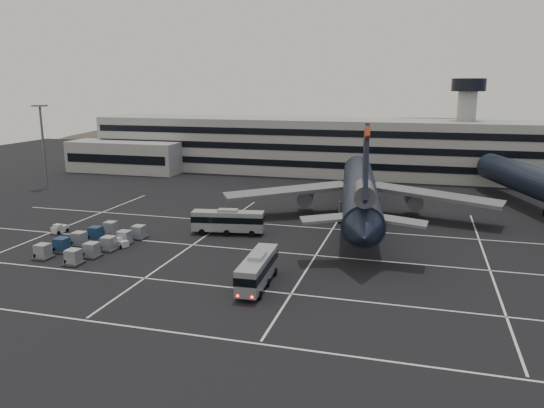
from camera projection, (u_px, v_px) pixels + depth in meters
The scene contains 11 objects.
ground at pixel (222, 257), 70.92m from camera, with size 260.00×260.00×0.00m, color black.
lane_markings at pixel (230, 256), 71.35m from camera, with size 90.00×55.62×0.01m.
terminal at pixel (309, 146), 137.00m from camera, with size 125.00×26.00×24.00m.
hills at pixel (403, 167), 228.51m from camera, with size 352.00×180.00×44.00m.
lightpole_left at pixel (42, 135), 115.69m from camera, with size 2.40×2.40×18.28m.
trijet_main at pixel (360, 191), 88.28m from camera, with size 47.05×57.65×18.08m.
bus_near at pixel (258, 268), 60.29m from camera, with size 3.17×10.95×3.82m.
bus_far at pixel (228, 220), 81.44m from camera, with size 11.37×4.32×3.92m.
tug_a at pixel (59, 229), 82.22m from camera, with size 1.82×2.57×1.51m.
tug_b at pixel (122, 243), 75.17m from camera, with size 2.49×2.12×1.38m.
uld_cluster at pixel (94, 241), 74.60m from camera, with size 9.87×16.34×2.00m.
Camera 1 is at (24.75, -63.29, 22.52)m, focal length 35.00 mm.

